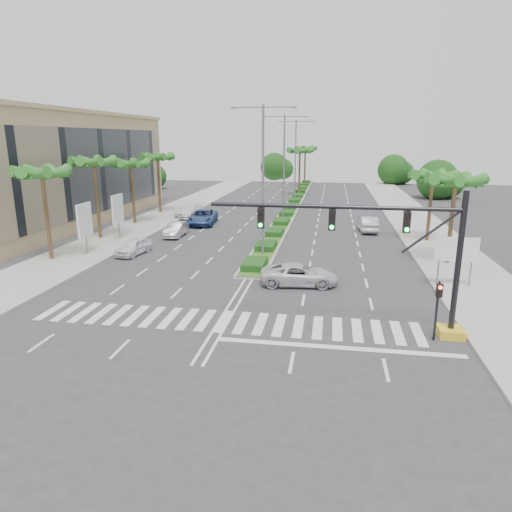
{
  "coord_description": "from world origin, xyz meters",
  "views": [
    {
      "loc": [
        5.42,
        -22.13,
        9.53
      ],
      "look_at": [
        1.32,
        2.65,
        3.0
      ],
      "focal_mm": 32.0,
      "sensor_mm": 36.0,
      "label": 1
    }
  ],
  "objects_px": {
    "car_parked_c": "(203,217)",
    "car_parked_b": "(176,230)",
    "car_parked_a": "(133,247)",
    "car_right": "(368,224)",
    "car_parked_d": "(190,211)",
    "car_crossing": "(299,275)"
  },
  "relations": [
    {
      "from": "car_parked_b",
      "to": "car_parked_d",
      "type": "xyz_separation_m",
      "value": [
        -2.13,
        11.36,
        0.09
      ]
    },
    {
      "from": "car_parked_a",
      "to": "car_crossing",
      "type": "height_order",
      "value": "car_crossing"
    },
    {
      "from": "car_parked_c",
      "to": "car_right",
      "type": "height_order",
      "value": "car_parked_c"
    },
    {
      "from": "car_parked_d",
      "to": "car_right",
      "type": "distance_m",
      "value": 21.84
    },
    {
      "from": "car_parked_a",
      "to": "car_right",
      "type": "distance_m",
      "value": 24.09
    },
    {
      "from": "car_parked_d",
      "to": "car_right",
      "type": "height_order",
      "value": "car_right"
    },
    {
      "from": "car_right",
      "to": "car_crossing",
      "type": "bearing_deg",
      "value": 69.51
    },
    {
      "from": "car_parked_d",
      "to": "car_right",
      "type": "relative_size",
      "value": 1.11
    },
    {
      "from": "car_parked_c",
      "to": "car_parked_b",
      "type": "bearing_deg",
      "value": -103.15
    },
    {
      "from": "car_parked_c",
      "to": "car_right",
      "type": "xyz_separation_m",
      "value": [
        18.12,
        -1.03,
        -0.03
      ]
    },
    {
      "from": "car_right",
      "to": "car_parked_b",
      "type": "bearing_deg",
      "value": 13.05
    },
    {
      "from": "car_parked_c",
      "to": "car_parked_d",
      "type": "distance_m",
      "value": 5.49
    },
    {
      "from": "car_parked_a",
      "to": "car_parked_c",
      "type": "bearing_deg",
      "value": 90.0
    },
    {
      "from": "car_parked_d",
      "to": "car_parked_a",
      "type": "bearing_deg",
      "value": -79.07
    },
    {
      "from": "car_parked_c",
      "to": "car_right",
      "type": "relative_size",
      "value": 1.22
    },
    {
      "from": "car_parked_a",
      "to": "car_parked_b",
      "type": "relative_size",
      "value": 0.94
    },
    {
      "from": "car_parked_b",
      "to": "car_right",
      "type": "xyz_separation_m",
      "value": [
        18.97,
        5.72,
        0.1
      ]
    },
    {
      "from": "car_parked_d",
      "to": "car_crossing",
      "type": "distance_m",
      "value": 29.16
    },
    {
      "from": "car_parked_a",
      "to": "car_crossing",
      "type": "relative_size",
      "value": 0.78
    },
    {
      "from": "car_parked_b",
      "to": "car_right",
      "type": "distance_m",
      "value": 19.81
    },
    {
      "from": "car_parked_c",
      "to": "car_parked_a",
      "type": "bearing_deg",
      "value": -103.89
    },
    {
      "from": "car_parked_d",
      "to": "car_parked_c",
      "type": "bearing_deg",
      "value": -49.22
    }
  ]
}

